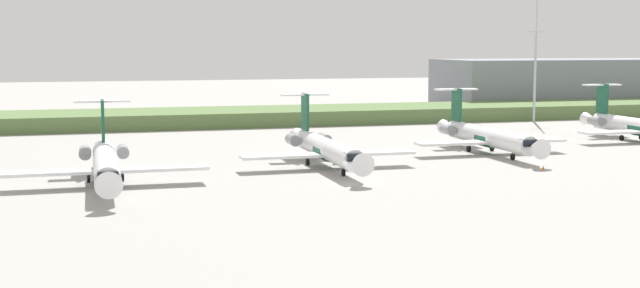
# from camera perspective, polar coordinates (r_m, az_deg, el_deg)

# --- Properties ---
(ground_plane) EXTENTS (500.00, 500.00, 0.00)m
(ground_plane) POSITION_cam_1_polar(r_m,az_deg,el_deg) (123.94, -2.02, -0.51)
(ground_plane) COLOR #9E9B96
(grass_berm) EXTENTS (320.00, 20.00, 2.91)m
(grass_berm) POSITION_cam_1_polar(r_m,az_deg,el_deg) (167.24, -5.60, 1.88)
(grass_berm) COLOR #597542
(grass_berm) RESTS_ON ground
(regional_jet_second) EXTENTS (22.81, 31.00, 9.00)m
(regional_jet_second) POSITION_cam_1_polar(r_m,az_deg,el_deg) (97.49, -14.51, -1.23)
(regional_jet_second) COLOR white
(regional_jet_second) RESTS_ON ground
(regional_jet_third) EXTENTS (22.81, 31.00, 9.00)m
(regional_jet_third) POSITION_cam_1_polar(r_m,az_deg,el_deg) (107.95, 0.36, -0.24)
(regional_jet_third) COLOR white
(regional_jet_third) RESTS_ON ground
(regional_jet_fourth) EXTENTS (22.81, 31.00, 9.00)m
(regional_jet_fourth) POSITION_cam_1_polar(r_m,az_deg,el_deg) (124.15, 11.34, 0.55)
(regional_jet_fourth) COLOR white
(regional_jet_fourth) RESTS_ON ground
(regional_jet_fifth) EXTENTS (22.81, 31.00, 9.00)m
(regional_jet_fifth) POSITION_cam_1_polar(r_m,az_deg,el_deg) (146.06, 21.05, 1.16)
(regional_jet_fifth) COLOR white
(regional_jet_fifth) RESTS_ON ground
(antenna_mast) EXTENTS (4.40, 0.50, 28.23)m
(antenna_mast) POSITION_cam_1_polar(r_m,az_deg,el_deg) (176.22, 14.56, 5.26)
(antenna_mast) COLOR #B2B2B7
(antenna_mast) RESTS_ON ground
(distant_hangar) EXTENTS (67.06, 25.42, 12.12)m
(distant_hangar) POSITION_cam_1_polar(r_m,az_deg,el_deg) (221.49, 16.78, 4.03)
(distant_hangar) COLOR gray
(distant_hangar) RESTS_ON ground
(safety_cone_front_marker) EXTENTS (0.44, 0.44, 0.55)m
(safety_cone_front_marker) POSITION_cam_1_polar(r_m,az_deg,el_deg) (109.38, 15.07, -1.58)
(safety_cone_front_marker) COLOR orange
(safety_cone_front_marker) RESTS_ON ground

